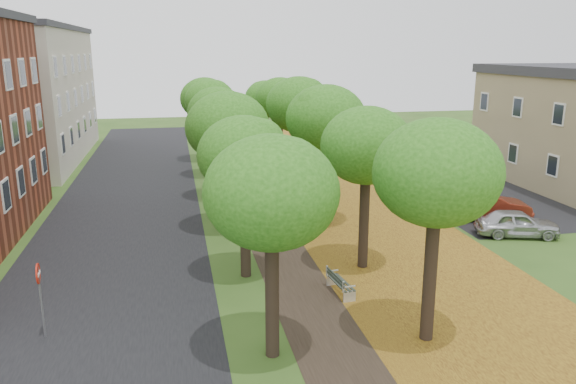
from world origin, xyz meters
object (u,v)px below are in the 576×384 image
car_red (486,206)px  car_grey (457,193)px  car_silver (517,223)px  street_sign (39,284)px  bench (340,283)px  car_white (432,179)px

car_red → car_grey: 3.10m
car_silver → street_sign: bearing=122.0°
car_silver → car_grey: bearing=15.9°
car_silver → car_grey: car_silver is taller
bench → car_white: (10.08, 13.54, 0.36)m
bench → street_sign: (-9.83, -1.24, 1.37)m
bench → car_red: 12.46m
bench → car_white: 16.88m
street_sign → car_grey: 23.09m
bench → car_silver: car_silver is taller
car_red → car_white: size_ratio=0.81×
car_red → car_grey: (0.00, 3.09, -0.11)m
bench → car_white: car_white is taller
car_silver → car_white: (0.00, 9.02, 0.12)m
bench → car_white: bearing=-43.3°
street_sign → car_silver: street_sign is taller
street_sign → car_red: 21.69m
street_sign → car_silver: (19.91, 5.75, -1.13)m
bench → car_grey: (10.08, 10.40, 0.22)m
bench → car_silver: bearing=-72.5°
car_silver → bench: bearing=130.0°
car_red → bench: bearing=137.8°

